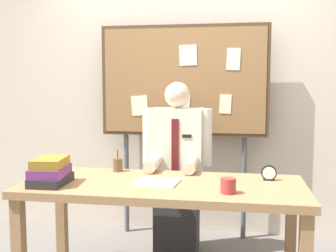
{
  "coord_description": "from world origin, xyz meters",
  "views": [
    {
      "loc": [
        0.47,
        -2.57,
        1.38
      ],
      "look_at": [
        0.0,
        0.19,
        1.09
      ],
      "focal_mm": 44.12,
      "sensor_mm": 36.0,
      "label": 1
    }
  ],
  "objects": [
    {
      "name": "desk_clock",
      "position": [
        0.68,
        0.18,
        0.78
      ],
      "size": [
        0.1,
        0.04,
        0.1
      ],
      "color": "black",
      "rests_on": "desk"
    },
    {
      "name": "open_notebook",
      "position": [
        -0.04,
        -0.02,
        0.74
      ],
      "size": [
        0.29,
        0.24,
        0.01
      ],
      "primitive_type": "cube",
      "rotation": [
        0.0,
        0.0,
        -0.09
      ],
      "color": "#F4EFCC",
      "rests_on": "desk"
    },
    {
      "name": "coffee_mug",
      "position": [
        0.42,
        -0.19,
        0.78
      ],
      "size": [
        0.09,
        0.09,
        0.09
      ],
      "primitive_type": "cylinder",
      "color": "#B23833",
      "rests_on": "desk"
    },
    {
      "name": "desk",
      "position": [
        0.0,
        0.0,
        0.65
      ],
      "size": [
        1.81,
        0.75,
        0.74
      ],
      "color": "#9E754C",
      "rests_on": "ground_plane"
    },
    {
      "name": "person",
      "position": [
        0.0,
        0.62,
        0.64
      ],
      "size": [
        0.55,
        0.56,
        1.39
      ],
      "color": "#2D2D33",
      "rests_on": "ground_plane"
    },
    {
      "name": "book_stack",
      "position": [
        -0.7,
        -0.16,
        0.82
      ],
      "size": [
        0.24,
        0.3,
        0.17
      ],
      "color": "#262626",
      "rests_on": "desk"
    },
    {
      "name": "bulletin_board",
      "position": [
        0.0,
        1.01,
        1.37
      ],
      "size": [
        1.46,
        0.09,
        1.88
      ],
      "color": "#4C3823",
      "rests_on": "ground_plane"
    },
    {
      "name": "back_wall",
      "position": [
        0.0,
        1.22,
        1.35
      ],
      "size": [
        6.4,
        0.08,
        2.7
      ],
      "primitive_type": "cube",
      "color": "beige",
      "rests_on": "ground_plane"
    },
    {
      "name": "pen_holder",
      "position": [
        -0.39,
        0.29,
        0.79
      ],
      "size": [
        0.07,
        0.07,
        0.16
      ],
      "color": "brown",
      "rests_on": "desk"
    }
  ]
}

